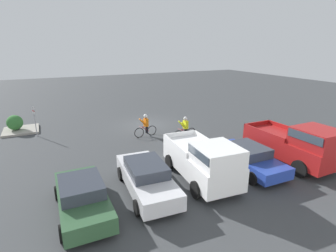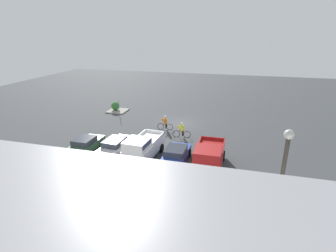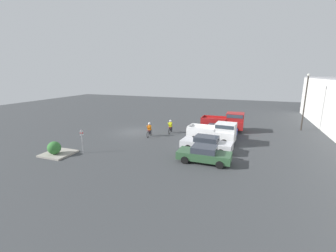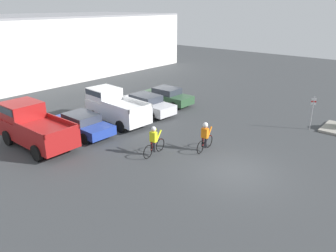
{
  "view_description": "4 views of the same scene",
  "coord_description": "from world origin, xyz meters",
  "views": [
    {
      "loc": [
        7.5,
        19.5,
        6.27
      ],
      "look_at": [
        0.31,
        4.57,
        1.2
      ],
      "focal_mm": 28.0,
      "sensor_mm": 36.0,
      "label": 1
    },
    {
      "loc": [
        -6.18,
        29.02,
        10.33
      ],
      "look_at": [
        0.31,
        4.57,
        1.2
      ],
      "focal_mm": 28.0,
      "sensor_mm": 36.0,
      "label": 2
    },
    {
      "loc": [
        23.91,
        13.23,
        7.16
      ],
      "look_at": [
        0.31,
        4.57,
        1.2
      ],
      "focal_mm": 24.0,
      "sensor_mm": 36.0,
      "label": 3
    },
    {
      "loc": [
        -12.96,
        -6.63,
        7.67
      ],
      "look_at": [
        0.31,
        4.57,
        1.2
      ],
      "focal_mm": 35.0,
      "sensor_mm": 36.0,
      "label": 4
    }
  ],
  "objects": [
    {
      "name": "sedan_0",
      "position": [
        -1.75,
        9.87,
        0.68
      ],
      "size": [
        2.03,
        4.55,
        1.32
      ],
      "color": "#233D9E",
      "rests_on": "ground_plane"
    },
    {
      "name": "pickup_truck_0",
      "position": [
        -4.55,
        10.56,
        1.21
      ],
      "size": [
        2.33,
        5.16,
        2.35
      ],
      "color": "maroon",
      "rests_on": "ground_plane"
    },
    {
      "name": "pickup_truck_1",
      "position": [
        1.08,
        10.05,
        1.14
      ],
      "size": [
        2.45,
        5.01,
        2.22
      ],
      "color": "white",
      "rests_on": "ground_plane"
    },
    {
      "name": "sedan_1",
      "position": [
        3.85,
        9.69,
        0.72
      ],
      "size": [
        2.12,
        4.86,
        1.42
      ],
      "color": "silver",
      "rests_on": "ground_plane"
    },
    {
      "name": "sedan_2",
      "position": [
        6.65,
        10.04,
        0.69
      ],
      "size": [
        1.95,
        4.35,
        1.37
      ],
      "color": "#2D5133",
      "rests_on": "ground_plane"
    },
    {
      "name": "ground_plane",
      "position": [
        0.0,
        0.0,
        0.0
      ],
      "size": [
        80.0,
        80.0,
        0.0
      ],
      "primitive_type": "plane",
      "color": "#383A3D"
    },
    {
      "name": "cyclist_1",
      "position": [
        -1.1,
        4.36,
        0.82
      ],
      "size": [
        1.87,
        0.49,
        1.65
      ],
      "color": "black",
      "rests_on": "ground_plane"
    },
    {
      "name": "fire_lane_sign",
      "position": [
        8.28,
        -0.83,
        1.34
      ],
      "size": [
        0.15,
        0.28,
        2.21
      ],
      "color": "#9E9EA3",
      "rests_on": "ground_plane"
    },
    {
      "name": "cyclist_0",
      "position": [
        1.15,
        2.59,
        0.86
      ],
      "size": [
        1.76,
        0.49,
        1.67
      ],
      "color": "black",
      "rests_on": "ground_plane"
    }
  ]
}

